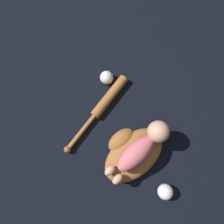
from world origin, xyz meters
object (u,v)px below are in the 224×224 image
at_px(baby_figure, 143,146).
at_px(baseball, 107,78).
at_px(baseball_glove, 132,152).
at_px(baseball_spare, 165,192).
at_px(baseball_bat, 104,104).

height_order(baby_figure, baseball, baby_figure).
bearing_deg(baseball_glove, baseball, 62.89).
height_order(baseball_glove, baby_figure, baby_figure).
bearing_deg(baseball_spare, baseball, 71.07).
relative_size(baseball_bat, baseball_spare, 6.67).
bearing_deg(baseball_spare, baby_figure, 73.16).
xyz_separation_m(baseball_glove, baby_figure, (0.05, -0.02, 0.09)).
bearing_deg(baseball, baseball_bat, -140.80).
distance_m(baseball_bat, baseball, 0.16).
distance_m(baby_figure, baseball_spare, 0.27).
distance_m(baby_figure, baseball_bat, 0.34).
relative_size(baby_figure, baseball_bat, 0.73).
bearing_deg(baby_figure, baseball_spare, -106.84).
bearing_deg(baseball_bat, baseball_spare, -100.43).
bearing_deg(baseball_glove, baby_figure, -19.91).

